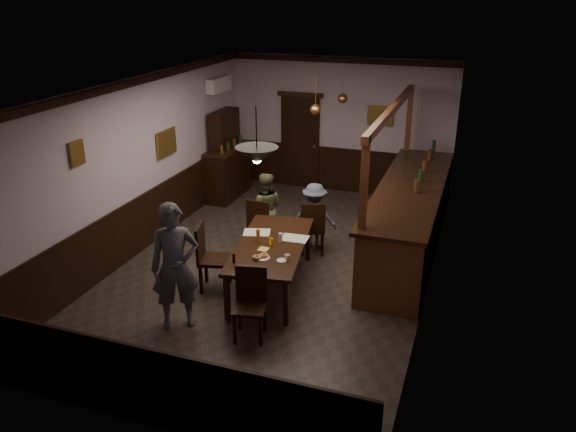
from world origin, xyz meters
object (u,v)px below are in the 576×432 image
at_px(dining_table, 271,247).
at_px(person_seated_left, 265,209).
at_px(chair_far_right, 313,226).
at_px(pendant_iron, 257,155).
at_px(person_standing, 175,267).
at_px(person_seated_right, 314,216).
at_px(chair_far_left, 260,222).
at_px(chair_near, 250,300).
at_px(sideboard, 227,163).
at_px(bar_counter, 409,217).
at_px(chair_side, 209,254).
at_px(coffee_cup, 287,257).
at_px(soda_can, 271,242).
at_px(pendant_brass_far, 343,99).
at_px(pendant_brass_mid, 315,110).

relative_size(dining_table, person_seated_left, 1.73).
height_order(chair_far_right, pendant_iron, pendant_iron).
height_order(person_standing, person_seated_right, person_standing).
xyz_separation_m(chair_far_left, person_seated_right, (0.86, 0.42, 0.07)).
xyz_separation_m(chair_far_left, chair_near, (0.86, -2.49, 0.00)).
distance_m(sideboard, bar_counter, 4.48).
bearing_deg(person_seated_left, chair_near, 87.00).
xyz_separation_m(chair_far_left, chair_side, (-0.23, -1.54, 0.05)).
height_order(person_seated_right, coffee_cup, person_seated_right).
height_order(coffee_cup, pendant_iron, pendant_iron).
bearing_deg(sideboard, chair_far_left, -53.72).
xyz_separation_m(chair_far_left, person_seated_left, (-0.03, 0.28, 0.14)).
bearing_deg(chair_side, sideboard, 6.46).
bearing_deg(bar_counter, chair_far_left, -161.28).
xyz_separation_m(chair_near, sideboard, (-2.60, 4.86, 0.23)).
distance_m(chair_far_left, person_standing, 2.61).
distance_m(chair_far_left, chair_side, 1.55).
height_order(person_standing, soda_can, person_standing).
distance_m(chair_near, bar_counter, 3.69).
xyz_separation_m(chair_far_right, pendant_iron, (-0.13, -2.12, 1.83)).
distance_m(bar_counter, pendant_iron, 3.70).
xyz_separation_m(dining_table, coffee_cup, (0.41, -0.45, 0.11)).
relative_size(dining_table, pendant_brass_far, 2.88).
height_order(person_standing, sideboard, sideboard).
height_order(chair_far_right, chair_side, chair_side).
height_order(soda_can, sideboard, sideboard).
bearing_deg(pendant_brass_mid, sideboard, 155.78).
distance_m(dining_table, pendant_brass_far, 4.07).
xyz_separation_m(dining_table, person_seated_right, (0.20, 1.60, -0.08)).
bearing_deg(pendant_brass_mid, chair_far_left, -113.25).
bearing_deg(pendant_brass_mid, chair_far_right, -73.77).
bearing_deg(chair_side, pendant_iron, -127.90).
height_order(person_seated_left, soda_can, person_seated_left).
xyz_separation_m(chair_side, coffee_cup, (1.31, -0.09, 0.22)).
xyz_separation_m(chair_near, pendant_brass_mid, (-0.29, 3.82, 1.76)).
bearing_deg(coffee_cup, pendant_brass_mid, 90.63).
bearing_deg(dining_table, coffee_cup, -47.14).
distance_m(person_seated_left, pendant_iron, 2.93).
bearing_deg(soda_can, chair_near, -81.87).
relative_size(chair_near, pendant_brass_mid, 1.21).
xyz_separation_m(bar_counter, pendant_brass_far, (-1.69, 1.71, 1.65)).
relative_size(coffee_cup, pendant_brass_mid, 0.10).
relative_size(coffee_cup, sideboard, 0.04).
xyz_separation_m(pendant_iron, pendant_brass_mid, (-0.21, 3.30, -0.07)).
bearing_deg(person_seated_right, chair_far_right, 96.78).
xyz_separation_m(sideboard, pendant_brass_far, (2.51, 0.18, 1.53)).
xyz_separation_m(sideboard, pendant_iron, (2.52, -4.34, 1.60)).
bearing_deg(person_seated_left, chair_far_left, 74.84).
distance_m(chair_near, person_seated_right, 2.91).
height_order(chair_side, pendant_brass_far, pendant_brass_far).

